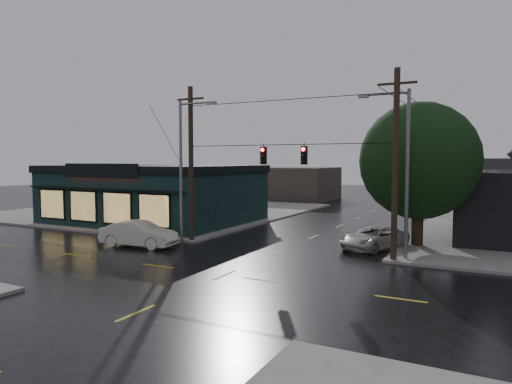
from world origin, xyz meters
The scene contains 15 objects.
ground_plane centered at (0.00, 0.00, 0.00)m, with size 160.00×160.00×0.00m, color black.
sidewalk_nw centered at (-20.00, 20.00, 0.07)m, with size 28.00×28.00×0.15m, color slate.
pizza_shop centered at (-15.00, 12.94, 2.56)m, with size 16.30×12.34×4.90m.
corner_tree centered at (7.00, 11.39, 5.35)m, with size 7.19×7.19×8.81m.
utility_pole_nw centered at (-6.50, 6.50, 0.00)m, with size 2.00×0.32×10.15m, color black, non-canonical shape.
utility_pole_ne centered at (6.50, 6.50, 0.00)m, with size 2.00×0.32×10.15m, color black, non-canonical shape.
utility_pole_far_a centered at (6.50, 28.00, 0.00)m, with size 2.00×0.32×9.65m, color black, non-canonical shape.
utility_pole_far_b centered at (6.50, 48.00, 0.00)m, with size 2.00×0.32×9.15m, color black, non-canonical shape.
utility_pole_far_c centered at (6.50, 68.00, 0.00)m, with size 2.00×0.32×9.15m, color black, non-canonical shape.
span_signal_assembly centered at (0.10, 6.50, 5.70)m, with size 13.00×0.48×1.23m.
streetlight_nw centered at (-6.80, 5.80, 0.00)m, with size 5.40×0.30×9.15m, color slate, non-canonical shape.
streetlight_ne centered at (7.00, 7.20, 0.00)m, with size 5.40×0.30×9.15m, color slate, non-canonical shape.
bg_building_west centered at (-14.00, 40.00, 2.20)m, with size 12.00×10.00×4.40m, color #3B2F2B.
sedan_cream centered at (-8.41, 3.56, 0.81)m, with size 1.71×4.90×1.61m, color beige.
suv_silver centered at (4.74, 9.65, 0.68)m, with size 2.25×4.88×1.36m, color #B9B3AA.
Camera 1 is at (11.02, -18.02, 5.39)m, focal length 32.00 mm.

